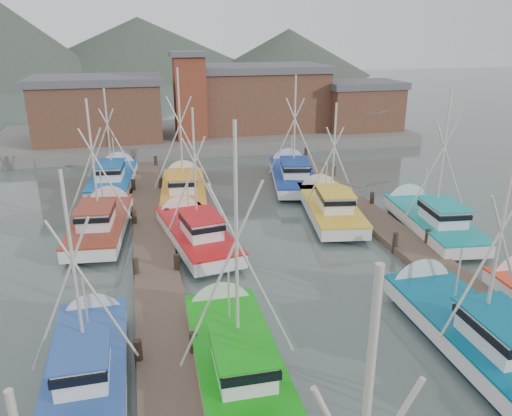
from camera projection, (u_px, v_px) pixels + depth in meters
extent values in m
plane|color=#485652|center=(325.00, 313.00, 21.89)|extent=(260.00, 260.00, 0.00)
cube|color=brown|center=(158.00, 284.00, 23.94)|extent=(2.20, 46.00, 0.40)
cylinder|color=black|center=(139.00, 358.00, 18.14)|extent=(0.30, 0.30, 1.50)
cylinder|color=black|center=(136.00, 272.00, 24.55)|extent=(0.30, 0.30, 1.50)
cylinder|color=black|center=(135.00, 222.00, 30.96)|extent=(0.30, 0.30, 1.50)
cylinder|color=black|center=(134.00, 189.00, 37.37)|extent=(0.30, 0.30, 1.50)
cylinder|color=black|center=(133.00, 166.00, 43.77)|extent=(0.30, 0.30, 1.50)
cylinder|color=black|center=(194.00, 350.00, 18.59)|extent=(0.30, 0.30, 1.50)
cylinder|color=black|center=(177.00, 268.00, 24.99)|extent=(0.30, 0.30, 1.50)
cylinder|color=black|center=(167.00, 219.00, 31.40)|extent=(0.30, 0.30, 1.50)
cylinder|color=black|center=(161.00, 187.00, 37.81)|extent=(0.30, 0.30, 1.50)
cylinder|color=black|center=(156.00, 164.00, 44.21)|extent=(0.30, 0.30, 1.50)
cube|color=brown|center=(420.00, 255.00, 27.02)|extent=(2.20, 46.00, 0.40)
cylinder|color=black|center=(475.00, 310.00, 21.23)|extent=(0.30, 0.30, 1.50)
cylinder|color=black|center=(395.00, 245.00, 27.63)|extent=(0.30, 0.30, 1.50)
cylinder|color=black|center=(345.00, 205.00, 34.04)|extent=(0.30, 0.30, 1.50)
cylinder|color=black|center=(311.00, 177.00, 40.45)|extent=(0.30, 0.30, 1.50)
cylinder|color=black|center=(286.00, 157.00, 46.85)|extent=(0.30, 0.30, 1.50)
cylinder|color=black|center=(427.00, 242.00, 28.07)|extent=(0.30, 0.30, 1.50)
cylinder|color=black|center=(372.00, 202.00, 34.48)|extent=(0.30, 0.30, 1.50)
cylinder|color=black|center=(334.00, 175.00, 40.89)|extent=(0.30, 0.30, 1.50)
cylinder|color=black|center=(306.00, 156.00, 47.29)|extent=(0.30, 0.30, 1.50)
cube|color=gray|center=(206.00, 135.00, 55.55)|extent=(44.00, 16.00, 1.20)
cube|color=brown|center=(99.00, 112.00, 50.17)|extent=(12.00, 8.00, 5.50)
cube|color=#5B5B60|center=(96.00, 80.00, 49.12)|extent=(12.72, 8.48, 0.70)
cube|color=brown|center=(258.00, 100.00, 55.62)|extent=(14.00, 9.00, 6.20)
cube|color=#5B5B60|center=(258.00, 68.00, 54.46)|extent=(14.84, 9.54, 0.70)
cube|color=brown|center=(360.00, 108.00, 55.58)|extent=(8.00, 6.00, 4.50)
cube|color=#5B5B60|center=(362.00, 84.00, 54.71)|extent=(8.48, 6.36, 0.70)
cube|color=brown|center=(190.00, 99.00, 49.90)|extent=(3.00, 3.00, 8.00)
cube|color=#5B5B60|center=(188.00, 54.00, 48.46)|extent=(3.60, 3.60, 0.50)
cone|color=#444F42|center=(141.00, 74.00, 139.78)|extent=(140.00, 140.00, 30.00)
cone|color=#444F42|center=(288.00, 74.00, 139.42)|extent=(90.00, 90.00, 24.00)
cube|color=#101F37|center=(237.00, 378.00, 17.70)|extent=(2.60, 7.66, 0.70)
cube|color=white|center=(237.00, 363.00, 17.48)|extent=(2.96, 8.71, 0.80)
cube|color=#0FA010|center=(237.00, 354.00, 17.35)|extent=(3.04, 8.79, 0.10)
cone|color=white|center=(219.00, 304.00, 21.51)|extent=(2.72, 1.14, 2.71)
cube|color=white|center=(243.00, 358.00, 16.20)|extent=(1.79, 2.63, 1.10)
cube|color=black|center=(243.00, 352.00, 16.13)|extent=(1.91, 2.89, 0.28)
cube|color=#0FA010|center=(243.00, 343.00, 16.00)|extent=(2.02, 3.06, 0.07)
cylinder|color=beige|center=(236.00, 248.00, 15.81)|extent=(0.12, 0.12, 8.16)
cylinder|color=beige|center=(220.00, 277.00, 16.02)|extent=(2.90, 0.14, 6.37)
cylinder|color=beige|center=(254.00, 274.00, 16.25)|extent=(2.90, 0.14, 6.37)
cylinder|color=beige|center=(229.00, 301.00, 18.37)|extent=(0.07, 0.07, 2.42)
cube|color=#101F37|center=(476.00, 351.00, 19.20)|extent=(2.79, 8.32, 0.70)
cube|color=white|center=(478.00, 337.00, 18.98)|extent=(3.17, 9.46, 0.80)
cube|color=#045D7F|center=(480.00, 328.00, 18.85)|extent=(3.26, 9.55, 0.10)
cone|color=white|center=(414.00, 283.00, 23.35)|extent=(2.96, 1.13, 2.95)
cube|color=white|center=(503.00, 332.00, 17.62)|extent=(1.93, 2.85, 1.10)
cube|color=black|center=(504.00, 326.00, 17.54)|extent=(2.06, 3.13, 0.28)
cube|color=#045D7F|center=(505.00, 317.00, 17.42)|extent=(2.18, 3.32, 0.07)
cylinder|color=beige|center=(498.00, 246.00, 17.50)|extent=(0.13, 0.13, 6.95)
cylinder|color=beige|center=(480.00, 268.00, 17.65)|extent=(2.49, 0.12, 5.44)
cylinder|color=beige|center=(509.00, 265.00, 17.90)|extent=(2.49, 0.12, 5.44)
cylinder|color=beige|center=(458.00, 279.00, 20.00)|extent=(0.08, 0.08, 2.63)
cube|color=#101F37|center=(90.00, 384.00, 17.41)|extent=(2.26, 6.90, 0.70)
cube|color=white|center=(88.00, 369.00, 17.19)|extent=(2.57, 7.85, 0.80)
cube|color=#284E9D|center=(87.00, 359.00, 17.06)|extent=(2.65, 7.92, 0.10)
cone|color=white|center=(95.00, 313.00, 20.83)|extent=(2.45, 1.11, 2.45)
cube|color=white|center=(83.00, 362.00, 16.01)|extent=(1.59, 2.36, 1.10)
cube|color=black|center=(82.00, 356.00, 15.93)|extent=(1.69, 2.59, 0.28)
cube|color=#284E9D|center=(80.00, 347.00, 15.81)|extent=(1.79, 2.75, 0.07)
cylinder|color=beige|center=(74.00, 273.00, 15.78)|extent=(0.12, 0.12, 6.74)
cylinder|color=beige|center=(59.00, 297.00, 15.92)|extent=(2.41, 0.10, 5.27)
cylinder|color=beige|center=(95.00, 293.00, 16.16)|extent=(2.41, 0.10, 5.27)
cylinder|color=beige|center=(86.00, 307.00, 17.94)|extent=(0.07, 0.07, 2.35)
cone|color=white|center=(510.00, 275.00, 24.07)|extent=(2.90, 1.20, 2.86)
cube|color=#101F37|center=(197.00, 245.00, 28.62)|extent=(3.66, 7.87, 0.70)
cube|color=white|center=(197.00, 235.00, 28.40)|extent=(4.15, 8.94, 0.80)
cube|color=red|center=(197.00, 229.00, 28.27)|extent=(4.25, 9.04, 0.10)
cone|color=white|center=(178.00, 213.00, 32.18)|extent=(2.83, 1.52, 2.69)
cube|color=white|center=(201.00, 226.00, 27.18)|extent=(2.13, 2.83, 1.10)
cube|color=black|center=(201.00, 222.00, 27.11)|extent=(2.28, 3.10, 0.28)
cube|color=red|center=(201.00, 215.00, 26.99)|extent=(2.42, 3.29, 0.07)
cylinder|color=beige|center=(195.00, 171.00, 26.97)|extent=(0.14, 0.14, 6.82)
cylinder|color=beige|center=(186.00, 186.00, 27.04)|extent=(2.42, 0.48, 5.33)
cylinder|color=beige|center=(205.00, 184.00, 27.44)|extent=(2.42, 0.48, 5.33)
cylinder|color=beige|center=(188.00, 200.00, 29.20)|extent=(0.08, 0.08, 2.40)
cube|color=#101F37|center=(330.00, 218.00, 32.82)|extent=(3.83, 8.22, 0.70)
cube|color=white|center=(330.00, 208.00, 32.60)|extent=(4.35, 9.34, 0.80)
cube|color=yellow|center=(330.00, 203.00, 32.48)|extent=(4.45, 9.44, 0.10)
cone|color=white|center=(317.00, 190.00, 36.87)|extent=(2.95, 1.54, 2.81)
cube|color=white|center=(335.00, 200.00, 31.27)|extent=(2.23, 2.95, 1.10)
cube|color=black|center=(335.00, 196.00, 31.19)|extent=(2.39, 3.24, 0.28)
cube|color=yellow|center=(335.00, 191.00, 31.07)|extent=(2.53, 3.43, 0.07)
cylinder|color=beige|center=(334.00, 155.00, 31.21)|extent=(0.14, 0.14, 6.46)
cylinder|color=beige|center=(324.00, 167.00, 31.43)|extent=(2.30, 0.47, 5.05)
cylinder|color=beige|center=(342.00, 166.00, 31.51)|extent=(2.30, 0.47, 5.05)
cylinder|color=beige|center=(326.00, 178.00, 33.58)|extent=(0.08, 0.08, 2.51)
cube|color=#101F37|center=(102.00, 234.00, 30.13)|extent=(3.34, 8.06, 0.70)
cube|color=white|center=(101.00, 224.00, 29.91)|extent=(3.79, 9.16, 0.80)
cube|color=maroon|center=(100.00, 219.00, 29.79)|extent=(3.89, 9.26, 0.10)
cone|color=white|center=(111.00, 203.00, 34.12)|extent=(2.88, 1.38, 2.78)
cube|color=white|center=(96.00, 216.00, 28.60)|extent=(2.06, 2.84, 1.10)
cube|color=black|center=(96.00, 212.00, 28.52)|extent=(2.20, 3.12, 0.28)
cube|color=maroon|center=(95.00, 206.00, 28.40)|extent=(2.34, 3.31, 0.07)
cylinder|color=beige|center=(93.00, 161.00, 28.42)|extent=(0.15, 0.15, 7.07)
cylinder|color=beige|center=(84.00, 176.00, 28.62)|extent=(2.53, 0.36, 5.53)
cylinder|color=beige|center=(105.00, 175.00, 28.78)|extent=(2.53, 0.36, 5.53)
cylinder|color=beige|center=(102.00, 191.00, 30.87)|extent=(0.09, 0.09, 2.67)
cube|color=#101F37|center=(432.00, 232.00, 30.50)|extent=(3.48, 8.08, 0.70)
cube|color=white|center=(433.00, 222.00, 30.28)|extent=(3.95, 9.18, 0.80)
cube|color=teal|center=(434.00, 216.00, 30.16)|extent=(4.05, 9.28, 0.10)
cone|color=white|center=(404.00, 201.00, 34.49)|extent=(2.92, 1.42, 2.81)
cube|color=white|center=(443.00, 213.00, 28.96)|extent=(2.12, 2.86, 1.10)
cube|color=black|center=(444.00, 210.00, 28.89)|extent=(2.26, 3.14, 0.28)
cube|color=teal|center=(445.00, 204.00, 28.77)|extent=(2.40, 3.33, 0.07)
cylinder|color=beige|center=(443.00, 155.00, 28.68)|extent=(0.14, 0.14, 7.69)
cylinder|color=beige|center=(432.00, 170.00, 28.92)|extent=(2.74, 0.42, 6.01)
cylinder|color=beige|center=(451.00, 169.00, 29.06)|extent=(2.74, 0.42, 6.01)
cylinder|color=beige|center=(425.00, 189.00, 31.24)|extent=(0.08, 0.08, 2.60)
cube|color=#101F37|center=(184.00, 199.00, 36.44)|extent=(3.38, 8.22, 0.70)
cube|color=white|center=(184.00, 191.00, 36.22)|extent=(3.84, 9.34, 0.80)
cube|color=orange|center=(183.00, 186.00, 36.09)|extent=(3.94, 9.43, 0.10)
cone|color=white|center=(184.00, 175.00, 40.51)|extent=(2.94, 1.38, 2.84)
cube|color=white|center=(183.00, 182.00, 34.88)|extent=(2.09, 2.89, 1.10)
cube|color=black|center=(183.00, 179.00, 34.81)|extent=(2.24, 3.18, 0.28)
cube|color=orange|center=(182.00, 174.00, 34.68)|extent=(2.38, 3.37, 0.07)
cylinder|color=beige|center=(180.00, 129.00, 34.52)|extent=(0.14, 0.14, 8.26)
cylinder|color=beige|center=(173.00, 143.00, 34.78)|extent=(2.94, 0.39, 6.45)
cylinder|color=beige|center=(189.00, 143.00, 34.93)|extent=(2.94, 0.39, 6.45)
cylinder|color=beige|center=(182.00, 164.00, 37.21)|extent=(0.08, 0.08, 2.54)
cube|color=#101F37|center=(293.00, 184.00, 39.96)|extent=(4.36, 8.72, 0.70)
cube|color=white|center=(293.00, 176.00, 39.74)|extent=(4.95, 9.91, 0.80)
cube|color=navy|center=(293.00, 172.00, 39.61)|extent=(5.06, 10.02, 0.10)
cone|color=white|center=(288.00, 163.00, 44.25)|extent=(3.13, 1.68, 2.96)
cube|color=white|center=(295.00, 168.00, 38.35)|extent=(2.45, 3.17, 1.10)
cube|color=black|center=(295.00, 166.00, 38.27)|extent=(2.63, 3.48, 0.28)
cube|color=navy|center=(295.00, 161.00, 38.15)|extent=(2.79, 3.69, 0.07)
cylinder|color=beige|center=(295.00, 125.00, 38.17)|extent=(0.16, 0.16, 7.47)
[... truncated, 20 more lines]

